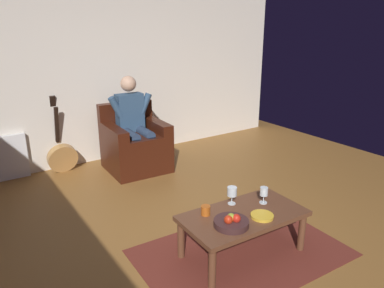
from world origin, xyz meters
TOP-DOWN VIEW (x-y plane):
  - ground_plane at (0.00, 0.00)m, footprint 7.05×7.05m
  - wall_back at (0.00, -2.87)m, footprint 6.27×0.06m
  - rug at (-0.13, 0.08)m, footprint 1.80×1.23m
  - armchair at (-0.25, -2.23)m, footprint 0.79×0.80m
  - person_seated at (-0.25, -2.22)m, footprint 0.62×0.60m
  - coffee_table at (-0.13, 0.08)m, footprint 1.07×0.60m
  - guitar at (0.61, -2.67)m, footprint 0.39×0.30m
  - wine_glass_near at (-0.17, -0.11)m, footprint 0.09×0.09m
  - wine_glass_far at (-0.41, 0.03)m, footprint 0.07×0.07m
  - fruit_bowl at (0.08, 0.17)m, footprint 0.28×0.28m
  - decorative_dish at (-0.22, 0.21)m, footprint 0.19×0.19m
  - candle_jar at (0.14, -0.09)m, footprint 0.08×0.08m

SIDE VIEW (x-z plane):
  - ground_plane at x=0.00m, z-range 0.00..0.00m
  - rug at x=-0.13m, z-range 0.00..0.01m
  - guitar at x=0.61m, z-range -0.28..0.74m
  - armchair at x=-0.25m, z-range -0.11..0.76m
  - coffee_table at x=-0.13m, z-range 0.14..0.52m
  - decorative_dish at x=-0.22m, z-range 0.39..0.41m
  - fruit_bowl at x=0.08m, z-range 0.37..0.47m
  - candle_jar at x=0.14m, z-range 0.39..0.47m
  - wine_glass_far at x=-0.41m, z-range 0.41..0.56m
  - wine_glass_near at x=-0.17m, z-range 0.42..0.58m
  - person_seated at x=-0.25m, z-range 0.05..1.30m
  - wall_back at x=0.00m, z-range 0.00..2.59m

